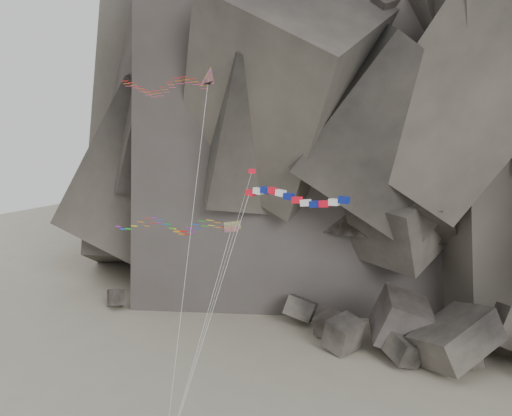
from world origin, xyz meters
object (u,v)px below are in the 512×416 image
at_px(banner_kite, 293,199).
at_px(pennant_kite, 230,243).
at_px(delta_kite, 160,86).
at_px(parafoil_kite, 167,225).

bearing_deg(banner_kite, pennant_kite, -173.95).
bearing_deg(delta_kite, parafoil_kite, -22.79).
height_order(banner_kite, pennant_kite, pennant_kite).
height_order(delta_kite, banner_kite, delta_kite).
bearing_deg(banner_kite, parafoil_kite, 173.48).
distance_m(parafoil_kite, pennant_kite, 9.48).
bearing_deg(parafoil_kite, pennant_kite, -41.88).
bearing_deg(pennant_kite, delta_kite, 140.89).
bearing_deg(pennant_kite, banner_kite, -18.71).
bearing_deg(parafoil_kite, banner_kite, -34.66).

